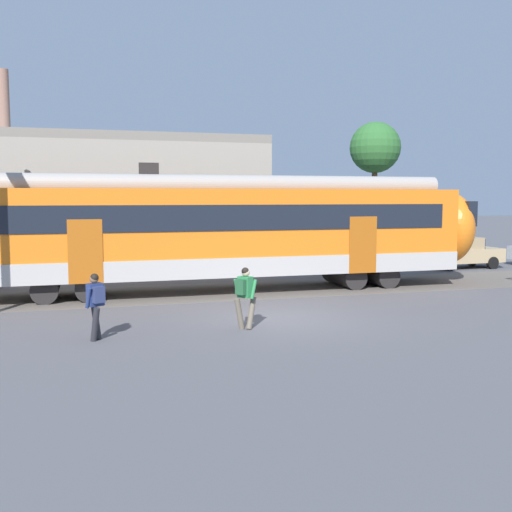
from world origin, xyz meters
The scene contains 6 objects.
ground_plane centered at (0.00, 0.00, 0.00)m, with size 160.00×160.00×0.00m, color #515156.
pedestrian_navy centered at (-5.17, -1.23, 0.99)m, with size 0.51×0.71×1.67m.
pedestrian_green centered at (-1.33, -1.04, 0.99)m, with size 0.71×0.51×1.67m.
parked_car_tan centered at (12.56, 9.28, 0.78)m, with size 4.06×1.87×1.54m.
background_building centered at (-4.24, 13.23, 3.21)m, with size 14.80×5.00×9.20m.
street_tree_right centered at (10.72, 15.04, 6.24)m, with size 2.89×2.89×7.77m.
Camera 1 is at (-5.41, -16.21, 3.53)m, focal length 42.00 mm.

